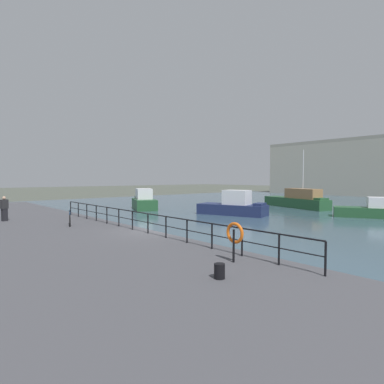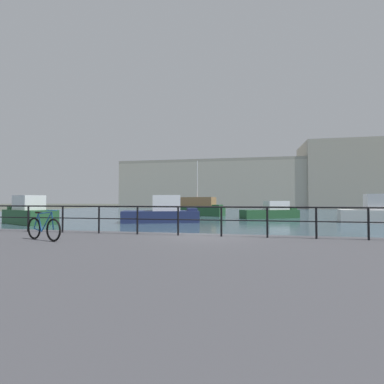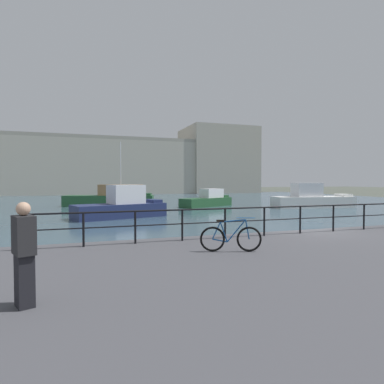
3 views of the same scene
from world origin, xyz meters
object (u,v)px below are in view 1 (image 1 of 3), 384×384
at_px(moored_green_narrowboat, 144,201).
at_px(life_ring_stand, 235,234).
at_px(mooring_bollard, 219,271).
at_px(standing_person, 4,208).
at_px(moored_small_launch, 234,206).
at_px(moored_white_yacht, 297,200).
at_px(moored_red_daysailer, 375,210).
at_px(parked_bicycle, 70,219).

xyz_separation_m(moored_green_narrowboat, life_ring_stand, (24.13, -11.74, 0.80)).
distance_m(mooring_bollard, standing_person, 18.20).
bearing_deg(moored_small_launch, moored_white_yacht, 70.81).
xyz_separation_m(moored_green_narrowboat, moored_small_launch, (10.75, 3.64, -0.05)).
relative_size(moored_small_launch, moored_red_daysailer, 1.09).
xyz_separation_m(moored_white_yacht, moored_small_launch, (-0.34, -11.56, -0.08)).
relative_size(moored_white_yacht, moored_small_launch, 1.35).
distance_m(moored_red_daysailer, mooring_bollard, 25.46).
bearing_deg(life_ring_stand, standing_person, -167.26).
bearing_deg(standing_person, moored_small_launch, -122.89).
distance_m(moored_white_yacht, parked_bicycle, 28.20).
relative_size(mooring_bollard, standing_person, 0.26).
bearing_deg(moored_red_daysailer, parked_bicycle, -136.14).
bearing_deg(moored_green_narrowboat, life_ring_stand, 178.38).
height_order(mooring_bollard, standing_person, standing_person).
relative_size(life_ring_stand, standing_person, 0.83).
bearing_deg(mooring_bollard, moored_small_launch, 129.89).
height_order(moored_red_daysailer, life_ring_stand, life_ring_stand).
xyz_separation_m(moored_red_daysailer, mooring_bollard, (4.06, -25.13, 0.27)).
relative_size(moored_green_narrowboat, mooring_bollard, 12.92).
bearing_deg(moored_red_daysailer, mooring_bollard, -106.77).
relative_size(moored_green_narrowboat, parked_bicycle, 3.37).
distance_m(parked_bicycle, life_ring_stand, 12.33).
bearing_deg(moored_green_narrowboat, parked_bicycle, 156.77).
bearing_deg(moored_green_narrowboat, standing_person, 138.35).
height_order(moored_white_yacht, moored_small_launch, moored_white_yacht).
distance_m(moored_white_yacht, life_ring_stand, 29.93).
xyz_separation_m(moored_green_narrowboat, mooring_bollard, (25.02, -13.43, 0.04)).
height_order(moored_green_narrowboat, parked_bicycle, moored_green_narrowboat).
bearing_deg(standing_person, moored_red_daysailer, -138.89).
bearing_deg(life_ring_stand, moored_red_daysailer, 97.72).
distance_m(moored_white_yacht, moored_red_daysailer, 10.47).
bearing_deg(moored_white_yacht, moored_green_narrowboat, -108.84).
bearing_deg(standing_person, mooring_bollard, 165.13).
height_order(moored_small_launch, moored_red_daysailer, moored_small_launch).
bearing_deg(moored_white_yacht, standing_person, -80.35).
relative_size(moored_red_daysailer, standing_person, 3.94).
distance_m(moored_small_launch, parked_bicycle, 16.67).
height_order(parked_bicycle, standing_person, standing_person).
xyz_separation_m(parked_bicycle, life_ring_stand, (12.25, 1.25, 0.59)).
height_order(life_ring_stand, standing_person, standing_person).
bearing_deg(parked_bicycle, moored_green_narrowboat, 151.80).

